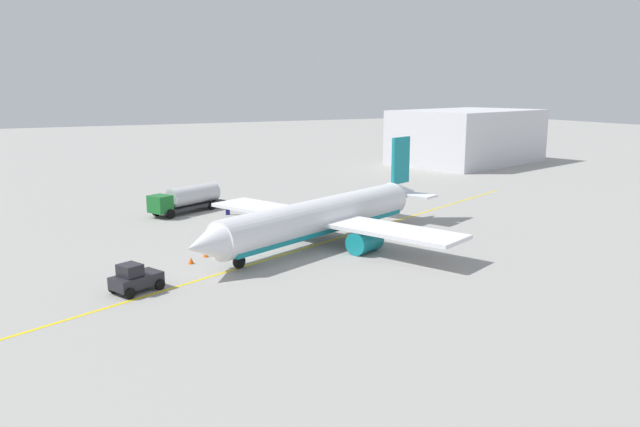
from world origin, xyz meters
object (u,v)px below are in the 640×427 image
at_px(pushback_tug, 135,279).
at_px(refueling_worker, 228,208).
at_px(fuel_tanker, 187,198).
at_px(safety_cone_nose, 206,254).
at_px(airplane, 324,217).
at_px(safety_cone_wingtip, 191,261).

distance_m(pushback_tug, refueling_worker, 28.16).
xyz_separation_m(fuel_tanker, safety_cone_nose, (3.86, 20.49, -1.44)).
bearing_deg(safety_cone_nose, pushback_tug, 42.94).
relative_size(airplane, pushback_tug, 7.75).
bearing_deg(safety_cone_nose, safety_cone_wingtip, 41.07).
height_order(airplane, fuel_tanker, airplane).
height_order(fuel_tanker, safety_cone_nose, fuel_tanker).
bearing_deg(safety_cone_wingtip, fuel_tanker, -104.32).
relative_size(safety_cone_nose, safety_cone_wingtip, 0.99).
height_order(airplane, refueling_worker, airplane).
bearing_deg(pushback_tug, safety_cone_wingtip, -136.50).
relative_size(refueling_worker, safety_cone_nose, 3.04).
distance_m(refueling_worker, safety_cone_wingtip, 20.68).
distance_m(airplane, safety_cone_nose, 11.98).
distance_m(pushback_tug, safety_cone_wingtip, 7.83).
height_order(pushback_tug, safety_cone_nose, pushback_tug).
height_order(fuel_tanker, safety_cone_wingtip, fuel_tanker).
xyz_separation_m(airplane, safety_cone_nose, (11.76, -0.24, -2.27)).
bearing_deg(fuel_tanker, pushback_tug, 67.62).
bearing_deg(safety_cone_nose, airplane, 178.85).
bearing_deg(safety_cone_wingtip, safety_cone_nose, -138.93).
distance_m(fuel_tanker, safety_cone_wingtip, 22.78).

